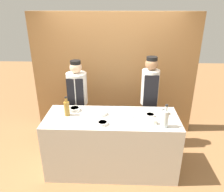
{
  "coord_description": "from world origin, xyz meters",
  "views": [
    {
      "loc": [
        0.12,
        -2.89,
        2.53
      ],
      "look_at": [
        0.0,
        0.15,
        1.23
      ],
      "focal_mm": 35.0,
      "sensor_mm": 36.0,
      "label": 1
    }
  ],
  "objects": [
    {
      "name": "sauce_bowl_brown",
      "position": [
        -0.12,
        -0.22,
        0.97
      ],
      "size": [
        0.15,
        0.15,
        0.04
      ],
      "color": "white",
      "rests_on": "counter"
    },
    {
      "name": "chef_right",
      "position": [
        0.64,
        0.69,
        0.95
      ],
      "size": [
        0.3,
        0.3,
        1.71
      ],
      "color": "#28282D",
      "rests_on": "ground_plane"
    },
    {
      "name": "cup_cream",
      "position": [
        0.61,
        -0.17,
        0.99
      ],
      "size": [
        0.09,
        0.09,
        0.08
      ],
      "color": "silver",
      "rests_on": "counter"
    },
    {
      "name": "ground_plane",
      "position": [
        0.0,
        0.0,
        0.0
      ],
      "size": [
        14.0,
        14.0,
        0.0
      ],
      "primitive_type": "plane",
      "color": "olive"
    },
    {
      "name": "sauce_bowl_red",
      "position": [
        0.58,
        0.03,
        0.97
      ],
      "size": [
        0.14,
        0.14,
        0.05
      ],
      "color": "white",
      "rests_on": "counter"
    },
    {
      "name": "chef_left",
      "position": [
        -0.64,
        0.69,
        0.89
      ],
      "size": [
        0.36,
        0.36,
        1.64
      ],
      "color": "#28282D",
      "rests_on": "ground_plane"
    },
    {
      "name": "bottle_clear",
      "position": [
        0.74,
        -0.25,
        1.08
      ],
      "size": [
        0.09,
        0.09,
        0.34
      ],
      "color": "silver",
      "rests_on": "counter"
    },
    {
      "name": "cabinet_wall",
      "position": [
        0.0,
        1.25,
        1.2
      ],
      "size": [
        3.17,
        0.18,
        2.4
      ],
      "color": "olive",
      "rests_on": "ground_plane"
    },
    {
      "name": "cutting_board",
      "position": [
        0.17,
        0.08,
        0.96
      ],
      "size": [
        0.3,
        0.19,
        0.02
      ],
      "color": "white",
      "rests_on": "counter"
    },
    {
      "name": "sauce_bowl_green",
      "position": [
        0.82,
        0.14,
        0.98
      ],
      "size": [
        0.12,
        0.12,
        0.06
      ],
      "color": "white",
      "rests_on": "counter"
    },
    {
      "name": "bottle_vinegar",
      "position": [
        -0.68,
        0.03,
        1.07
      ],
      "size": [
        0.08,
        0.08,
        0.31
      ],
      "color": "olive",
      "rests_on": "counter"
    },
    {
      "name": "sauce_bowl_yellow",
      "position": [
        -0.59,
        0.18,
        0.98
      ],
      "size": [
        0.17,
        0.17,
        0.06
      ],
      "color": "white",
      "rests_on": "counter"
    },
    {
      "name": "sauce_bowl_white",
      "position": [
        -0.16,
        0.07,
        0.98
      ],
      "size": [
        0.17,
        0.17,
        0.05
      ],
      "color": "white",
      "rests_on": "counter"
    },
    {
      "name": "counter",
      "position": [
        0.0,
        0.0,
        0.47
      ],
      "size": [
        2.02,
        0.76,
        0.95
      ],
      "color": "beige",
      "rests_on": "ground_plane"
    }
  ]
}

